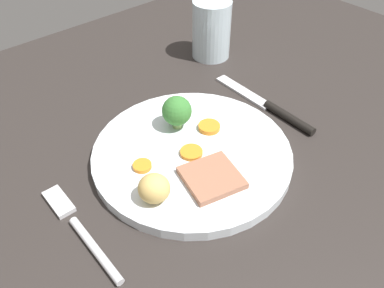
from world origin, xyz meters
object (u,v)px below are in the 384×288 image
object	(u,v)px
carrot_coin_front	(191,152)
fork	(79,228)
meat_slice_main	(215,176)
roast_potato_left	(154,188)
carrot_coin_side	(142,166)
water_glass	(211,30)
broccoli_floret	(177,111)
dinner_plate	(192,154)
knife	(271,107)
carrot_coin_back	(211,128)

from	to	relation	value
carrot_coin_front	fork	world-z (taller)	carrot_coin_front
meat_slice_main	roast_potato_left	world-z (taller)	roast_potato_left
fork	carrot_coin_side	bearing A→B (deg)	-77.00
water_glass	broccoli_floret	bearing A→B (deg)	-144.97
dinner_plate	knife	distance (cm)	15.40
dinner_plate	fork	xyz separation A→B (cm)	(-16.35, -0.48, -0.31)
meat_slice_main	fork	distance (cm)	15.97
carrot_coin_front	fork	size ratio (longest dim) A/B	0.18
broccoli_floret	meat_slice_main	bearing A→B (deg)	-105.35
roast_potato_left	knife	distance (cm)	24.00
knife	carrot_coin_front	bearing A→B (deg)	93.35
carrot_coin_back	carrot_coin_side	world-z (taller)	carrot_coin_back
dinner_plate	carrot_coin_back	distance (cm)	4.72
knife	water_glass	world-z (taller)	water_glass
fork	knife	distance (cm)	31.75
meat_slice_main	carrot_coin_side	size ratio (longest dim) A/B	2.74
dinner_plate	roast_potato_left	distance (cm)	9.15
roast_potato_left	carrot_coin_back	world-z (taller)	roast_potato_left
knife	water_glass	xyz separation A→B (cm)	(4.37, 17.51, 4.40)
carrot_coin_back	fork	size ratio (longest dim) A/B	0.19
carrot_coin_front	water_glass	size ratio (longest dim) A/B	0.29
carrot_coin_front	knife	bearing A→B (deg)	1.76
carrot_coin_side	broccoli_floret	bearing A→B (deg)	21.60
roast_potato_left	carrot_coin_front	xyz separation A→B (cm)	(7.73, 2.72, -1.39)
meat_slice_main	water_glass	distance (cm)	31.16
carrot_coin_back	carrot_coin_side	distance (cm)	10.94
meat_slice_main	dinner_plate	bearing A→B (deg)	77.27
carrot_coin_front	knife	xyz separation A→B (cm)	(15.92, 0.49, -1.19)
meat_slice_main	broccoli_floret	world-z (taller)	broccoli_floret
carrot_coin_side	knife	world-z (taller)	carrot_coin_side
carrot_coin_front	fork	bearing A→B (deg)	-179.99
broccoli_floret	fork	distance (cm)	19.01
knife	carrot_coin_side	bearing A→B (deg)	87.50
meat_slice_main	knife	world-z (taller)	meat_slice_main
fork	water_glass	world-z (taller)	water_glass
meat_slice_main	carrot_coin_side	bearing A→B (deg)	127.42
fork	broccoli_floret	bearing A→B (deg)	-72.46
meat_slice_main	carrot_coin_back	size ratio (longest dim) A/B	2.14
broccoli_floret	fork	bearing A→B (deg)	-163.70
meat_slice_main	water_glass	size ratio (longest dim) A/B	0.64
carrot_coin_side	broccoli_floret	distance (cm)	8.96
roast_potato_left	carrot_coin_back	xyz separation A→B (cm)	(12.71, 4.39, -1.31)
broccoli_floret	dinner_plate	bearing A→B (deg)	-108.20
carrot_coin_front	broccoli_floret	size ratio (longest dim) A/B	0.61
dinner_plate	broccoli_floret	size ratio (longest dim) A/B	5.43
broccoli_floret	fork	world-z (taller)	broccoli_floret
dinner_plate	roast_potato_left	xyz separation A→B (cm)	(-8.25, -3.20, 2.33)
carrot_coin_side	broccoli_floret	xyz separation A→B (cm)	(8.04, 3.18, 2.33)
water_glass	dinner_plate	bearing A→B (deg)	-138.45
meat_slice_main	carrot_coin_side	distance (cm)	8.68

